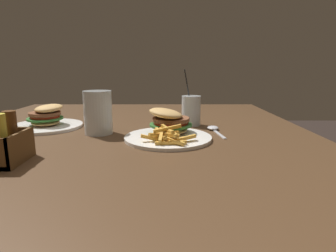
{
  "coord_description": "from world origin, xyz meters",
  "views": [
    {
      "loc": [
        -0.84,
        -0.14,
        0.94
      ],
      "look_at": [
        -0.01,
        -0.15,
        0.76
      ],
      "focal_mm": 30.0,
      "sensor_mm": 36.0,
      "label": 1
    }
  ],
  "objects_px": {
    "meal_plate_near": "(169,128)",
    "spoon": "(213,128)",
    "meal_plate_far": "(46,120)",
    "beer_glass": "(98,114)",
    "condiment_caddy": "(7,145)",
    "juice_glass": "(191,112)"
  },
  "relations": [
    {
      "from": "meal_plate_near",
      "to": "spoon",
      "type": "distance_m",
      "value": 0.19
    },
    {
      "from": "meal_plate_far",
      "to": "beer_glass",
      "type": "bearing_deg",
      "value": -113.96
    },
    {
      "from": "beer_glass",
      "to": "spoon",
      "type": "relative_size",
      "value": 0.89
    },
    {
      "from": "spoon",
      "to": "condiment_caddy",
      "type": "xyz_separation_m",
      "value": [
        -0.33,
        0.53,
        0.04
      ]
    },
    {
      "from": "spoon",
      "to": "meal_plate_far",
      "type": "relative_size",
      "value": 0.61
    },
    {
      "from": "meal_plate_near",
      "to": "spoon",
      "type": "relative_size",
      "value": 1.67
    },
    {
      "from": "condiment_caddy",
      "to": "beer_glass",
      "type": "bearing_deg",
      "value": -26.68
    },
    {
      "from": "beer_glass",
      "to": "meal_plate_far",
      "type": "height_order",
      "value": "beer_glass"
    },
    {
      "from": "beer_glass",
      "to": "condiment_caddy",
      "type": "bearing_deg",
      "value": 153.32
    },
    {
      "from": "beer_glass",
      "to": "spoon",
      "type": "xyz_separation_m",
      "value": [
        0.05,
        -0.39,
        -0.06
      ]
    },
    {
      "from": "beer_glass",
      "to": "condiment_caddy",
      "type": "xyz_separation_m",
      "value": [
        -0.28,
        0.14,
        -0.02
      ]
    },
    {
      "from": "juice_glass",
      "to": "beer_glass",
      "type": "bearing_deg",
      "value": 113.46
    },
    {
      "from": "meal_plate_far",
      "to": "juice_glass",
      "type": "bearing_deg",
      "value": -85.44
    },
    {
      "from": "juice_glass",
      "to": "spoon",
      "type": "relative_size",
      "value": 1.31
    },
    {
      "from": "beer_glass",
      "to": "juice_glass",
      "type": "relative_size",
      "value": 0.68
    },
    {
      "from": "juice_glass",
      "to": "meal_plate_far",
      "type": "height_order",
      "value": "juice_glass"
    },
    {
      "from": "juice_glass",
      "to": "condiment_caddy",
      "type": "distance_m",
      "value": 0.62
    },
    {
      "from": "juice_glass",
      "to": "condiment_caddy",
      "type": "height_order",
      "value": "juice_glass"
    },
    {
      "from": "beer_glass",
      "to": "juice_glass",
      "type": "xyz_separation_m",
      "value": [
        0.14,
        -0.32,
        -0.01
      ]
    },
    {
      "from": "juice_glass",
      "to": "spoon",
      "type": "xyz_separation_m",
      "value": [
        -0.09,
        -0.07,
        -0.05
      ]
    },
    {
      "from": "meal_plate_near",
      "to": "beer_glass",
      "type": "xyz_separation_m",
      "value": [
        0.05,
        0.23,
        0.03
      ]
    },
    {
      "from": "juice_glass",
      "to": "spoon",
      "type": "height_order",
      "value": "juice_glass"
    }
  ]
}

